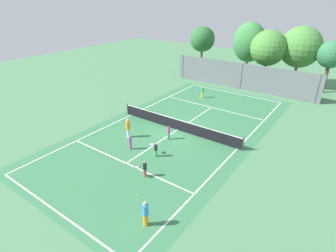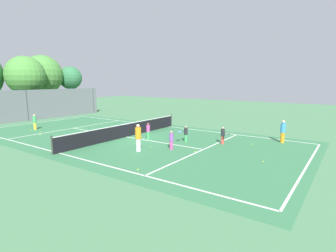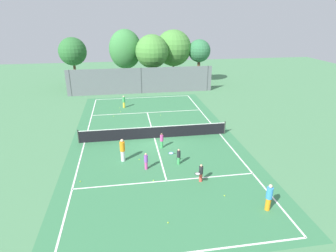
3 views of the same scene
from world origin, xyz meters
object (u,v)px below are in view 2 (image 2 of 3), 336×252
player_4 (283,131)px  tennis_ball_6 (195,151)px  player_0 (35,122)px  tennis_ball_5 (40,132)px  player_1 (223,135)px  player_3 (148,131)px  player_6 (171,140)px  player_5 (185,134)px  player_2 (138,137)px  tennis_ball_3 (138,170)px  tennis_ball_1 (92,127)px  tennis_ball_2 (263,162)px  tennis_ball_7 (252,144)px  tennis_ball_8 (151,147)px  tennis_ball_4 (30,130)px  tennis_ball_0 (40,135)px

player_4 → tennis_ball_6: bearing=146.7°
player_4 → player_0: bearing=110.9°
tennis_ball_6 → tennis_ball_5: bearing=98.1°
player_0 → player_1: player_0 is taller
player_3 → player_6: 3.30m
player_5 → player_2: bearing=164.3°
tennis_ball_3 → tennis_ball_1: bearing=60.0°
player_1 → tennis_ball_3: size_ratio=17.40×
player_2 → tennis_ball_5: player_2 is taller
tennis_ball_3 → tennis_ball_2: bearing=-43.5°
tennis_ball_3 → player_4: bearing=-23.1°
player_2 → tennis_ball_7: 7.44m
tennis_ball_5 → tennis_ball_3: bearing=-101.0°
player_2 → tennis_ball_8: 1.36m
player_0 → tennis_ball_4: (-0.46, -0.06, -0.64)m
tennis_ball_1 → tennis_ball_7: 13.87m
tennis_ball_5 → tennis_ball_7: same height
tennis_ball_1 → tennis_ball_3: bearing=-120.0°
tennis_ball_8 → tennis_ball_7: bearing=-48.4°
player_1 → player_6: size_ratio=1.00×
player_0 → tennis_ball_6: (1.51, -14.72, -0.64)m
tennis_ball_4 → tennis_ball_0: bearing=-103.1°
player_3 → tennis_ball_1: 7.25m
player_2 → player_5: size_ratio=1.46×
tennis_ball_0 → tennis_ball_5: (0.68, 1.20, 0.00)m
player_3 → tennis_ball_8: size_ratio=17.73×
player_0 → player_3: 10.60m
tennis_ball_0 → player_4: bearing=-62.8°
player_2 → player_5: player_2 is taller
tennis_ball_5 → player_2: bearing=-89.3°
tennis_ball_1 → tennis_ball_4: (-3.99, 3.04, 0.00)m
tennis_ball_8 → player_0: bearing=94.0°
tennis_ball_0 → tennis_ball_3: (-1.77, -11.47, 0.00)m
tennis_ball_1 → player_4: bearing=-77.2°
tennis_ball_3 → tennis_ball_6: bearing=-7.6°
player_2 → player_5: 3.78m
player_1 → player_6: 3.67m
player_1 → tennis_ball_8: size_ratio=17.40×
player_2 → player_1: bearing=-36.3°
tennis_ball_4 → tennis_ball_6: (1.97, -14.66, 0.00)m
tennis_ball_2 → tennis_ball_7: (3.43, 1.66, 0.00)m
player_5 → tennis_ball_1: 9.83m
player_2 → tennis_ball_1: bearing=66.7°
player_1 → tennis_ball_4: 15.90m
player_3 → tennis_ball_5: 9.33m
player_6 → tennis_ball_8: bearing=105.6°
tennis_ball_1 → tennis_ball_8: same height
player_4 → tennis_ball_8: (-6.16, 6.40, -0.74)m
tennis_ball_1 → tennis_ball_2: (-1.74, -15.43, 0.00)m
player_4 → tennis_ball_2: (-5.21, -0.20, -0.74)m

